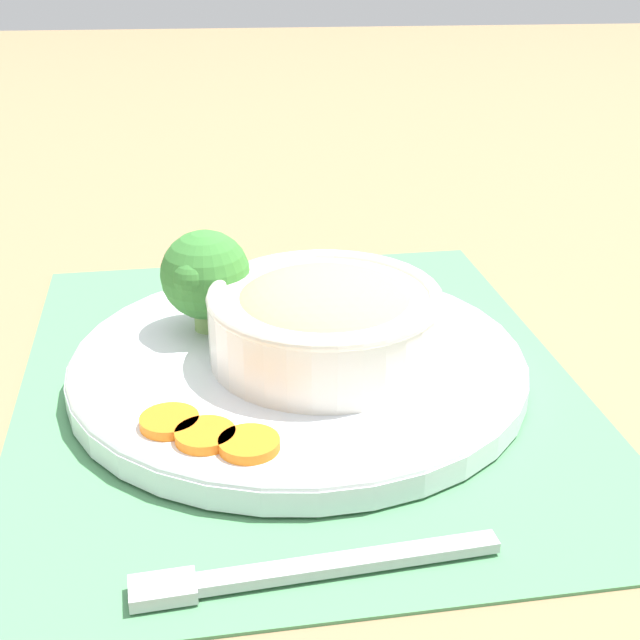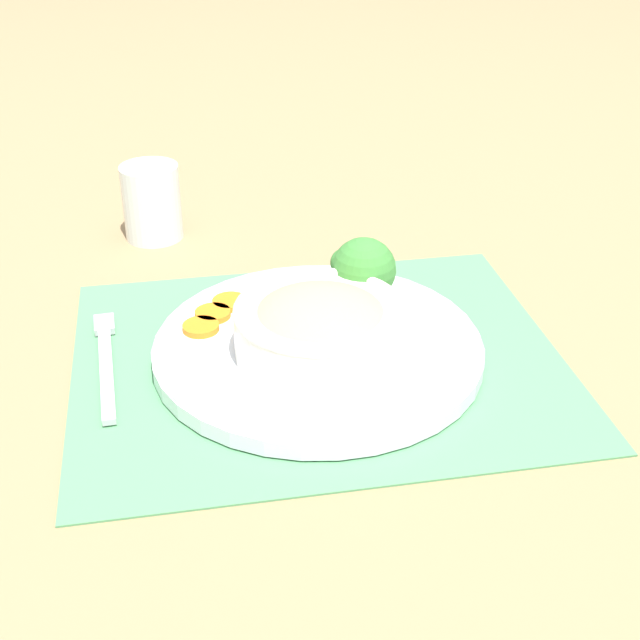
{
  "view_description": "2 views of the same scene",
  "coord_description": "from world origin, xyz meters",
  "px_view_note": "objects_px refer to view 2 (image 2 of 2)",
  "views": [
    {
      "loc": [
        -0.55,
        0.04,
        0.31
      ],
      "look_at": [
        -0.01,
        -0.01,
        0.05
      ],
      "focal_mm": 50.0,
      "sensor_mm": 36.0,
      "label": 1
    },
    {
      "loc": [
        -0.08,
        -0.72,
        0.47
      ],
      "look_at": [
        0.0,
        0.01,
        0.04
      ],
      "focal_mm": 50.0,
      "sensor_mm": 36.0,
      "label": 2
    }
  ],
  "objects_px": {
    "water_glass": "(152,206)",
    "broccoli_floret": "(363,270)",
    "fork": "(106,353)",
    "bowl": "(320,325)"
  },
  "relations": [
    {
      "from": "fork",
      "to": "water_glass",
      "type": "bearing_deg",
      "value": 76.2
    },
    {
      "from": "bowl",
      "to": "broccoli_floret",
      "type": "bearing_deg",
      "value": 57.23
    },
    {
      "from": "broccoli_floret",
      "to": "water_glass",
      "type": "bearing_deg",
      "value": 132.71
    },
    {
      "from": "broccoli_floret",
      "to": "fork",
      "type": "xyz_separation_m",
      "value": [
        -0.26,
        -0.04,
        -0.06
      ]
    },
    {
      "from": "broccoli_floret",
      "to": "water_glass",
      "type": "xyz_separation_m",
      "value": [
        -0.22,
        0.24,
        -0.02
      ]
    },
    {
      "from": "bowl",
      "to": "fork",
      "type": "distance_m",
      "value": 0.21
    },
    {
      "from": "bowl",
      "to": "water_glass",
      "type": "bearing_deg",
      "value": 117.76
    },
    {
      "from": "water_glass",
      "to": "broccoli_floret",
      "type": "bearing_deg",
      "value": -47.29
    },
    {
      "from": "bowl",
      "to": "broccoli_floret",
      "type": "height_order",
      "value": "broccoli_floret"
    },
    {
      "from": "fork",
      "to": "bowl",
      "type": "bearing_deg",
      "value": -19.0
    }
  ]
}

